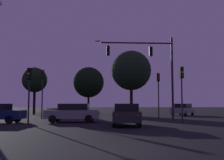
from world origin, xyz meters
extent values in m
plane|color=black|center=(0.00, 24.50, 0.00)|extent=(168.00, 168.00, 0.00)
cylinder|color=#232326|center=(6.43, 15.95, 3.87)|extent=(0.20, 0.20, 7.75)
cylinder|color=#232326|center=(3.08, 15.94, 7.20)|extent=(6.69, 0.16, 0.14)
ellipsoid|color=#F4EACC|center=(-0.57, 15.92, 7.35)|extent=(0.56, 0.28, 0.16)
cylinder|color=#232326|center=(4.42, 15.94, 7.03)|extent=(0.05, 0.05, 0.35)
cube|color=black|center=(4.42, 15.94, 6.40)|extent=(0.30, 0.24, 0.90)
sphere|color=#4C0A0A|center=(4.42, 16.08, 6.68)|extent=(0.18, 0.18, 0.18)
sphere|color=#F9A319|center=(4.42, 16.08, 6.40)|extent=(0.18, 0.18, 0.18)
sphere|color=#0C4219|center=(4.42, 16.08, 6.12)|extent=(0.18, 0.18, 0.18)
cylinder|color=#232326|center=(0.40, 15.93, 7.04)|extent=(0.05, 0.05, 0.32)
cube|color=black|center=(0.40, 15.93, 6.43)|extent=(0.30, 0.24, 0.90)
sphere|color=#4C0A0A|center=(0.40, 16.07, 6.71)|extent=(0.18, 0.18, 0.18)
sphere|color=#F9A319|center=(0.40, 16.07, 6.43)|extent=(0.18, 0.18, 0.18)
sphere|color=#0C4219|center=(0.40, 16.07, 6.15)|extent=(0.18, 0.18, 0.18)
cylinder|color=#232326|center=(-6.06, 18.42, 1.99)|extent=(0.12, 0.12, 3.99)
cube|color=black|center=(-6.06, 18.42, 4.44)|extent=(0.33, 0.27, 0.90)
sphere|color=red|center=(-6.05, 18.28, 4.72)|extent=(0.18, 0.18, 0.18)
sphere|color=#56380C|center=(-6.05, 18.28, 4.44)|extent=(0.18, 0.18, 0.18)
sphere|color=#0C4219|center=(-6.05, 18.28, 4.16)|extent=(0.18, 0.18, 0.18)
cylinder|color=#232326|center=(5.99, 19.85, 1.96)|extent=(0.12, 0.12, 3.91)
cube|color=black|center=(5.99, 19.85, 4.36)|extent=(0.33, 0.28, 0.90)
sphere|color=red|center=(5.97, 19.71, 4.64)|extent=(0.18, 0.18, 0.18)
sphere|color=#56380C|center=(5.97, 19.71, 4.36)|extent=(0.18, 0.18, 0.18)
sphere|color=#0C4219|center=(5.97, 19.71, 4.08)|extent=(0.18, 0.18, 0.18)
cylinder|color=#232326|center=(-5.62, 11.34, 1.63)|extent=(0.12, 0.12, 3.26)
cube|color=black|center=(-5.62, 11.34, 3.71)|extent=(0.36, 0.32, 0.90)
sphere|color=#4C0A0A|center=(-5.66, 11.21, 3.99)|extent=(0.18, 0.18, 0.18)
sphere|color=#F9A319|center=(-5.66, 11.21, 3.71)|extent=(0.18, 0.18, 0.18)
sphere|color=#0C4219|center=(-5.66, 11.21, 3.43)|extent=(0.18, 0.18, 0.18)
cylinder|color=#232326|center=(5.92, 11.65, 1.74)|extent=(0.12, 0.12, 3.47)
cube|color=black|center=(5.92, 11.65, 3.92)|extent=(0.35, 0.31, 0.90)
sphere|color=#4C0A0A|center=(5.96, 11.52, 4.20)|extent=(0.18, 0.18, 0.18)
sphere|color=#F9A319|center=(5.96, 11.52, 3.92)|extent=(0.18, 0.18, 0.18)
sphere|color=#0C4219|center=(5.96, 11.52, 3.64)|extent=(0.18, 0.18, 0.18)
cube|color=#232328|center=(1.41, 9.83, 0.66)|extent=(2.13, 4.27, 0.68)
cube|color=black|center=(1.40, 9.68, 1.26)|extent=(1.73, 2.35, 0.52)
cylinder|color=black|center=(0.71, 11.25, 0.32)|extent=(0.25, 0.65, 0.64)
cylinder|color=black|center=(2.32, 11.13, 0.32)|extent=(0.25, 0.65, 0.64)
cylinder|color=black|center=(0.50, 8.53, 0.32)|extent=(0.25, 0.65, 0.64)
cylinder|color=black|center=(2.11, 8.40, 0.32)|extent=(0.25, 0.65, 0.64)
sphere|color=red|center=(0.61, 7.80, 0.76)|extent=(0.14, 0.14, 0.14)
sphere|color=red|center=(1.88, 7.70, 0.76)|extent=(0.14, 0.14, 0.14)
cylinder|color=black|center=(-7.12, 13.84, 0.32)|extent=(0.65, 0.25, 0.64)
cylinder|color=black|center=(-7.26, 12.22, 0.32)|extent=(0.65, 0.25, 0.64)
cube|color=gray|center=(-2.62, 13.56, 0.66)|extent=(4.43, 2.16, 0.68)
cube|color=black|center=(-2.47, 13.55, 1.26)|extent=(2.44, 1.76, 0.52)
cylinder|color=black|center=(-4.10, 12.83, 0.32)|extent=(0.65, 0.24, 0.64)
cylinder|color=black|center=(-3.98, 14.49, 0.32)|extent=(0.65, 0.24, 0.64)
cylinder|color=black|center=(-1.26, 12.63, 0.32)|extent=(0.65, 0.24, 0.64)
cylinder|color=black|center=(-1.14, 14.29, 0.32)|extent=(0.65, 0.24, 0.64)
sphere|color=red|center=(-0.50, 12.76, 0.76)|extent=(0.14, 0.14, 0.14)
sphere|color=red|center=(-0.41, 14.06, 0.76)|extent=(0.14, 0.14, 0.14)
cube|color=gray|center=(10.36, 25.35, 0.66)|extent=(3.94, 4.36, 0.68)
cube|color=black|center=(10.45, 25.47, 1.26)|extent=(2.58, 2.70, 0.52)
cylinder|color=black|center=(10.15, 23.79, 0.32)|extent=(0.55, 0.63, 0.64)
cylinder|color=black|center=(8.90, 24.75, 0.32)|extent=(0.55, 0.63, 0.64)
cylinder|color=black|center=(11.82, 25.94, 0.32)|extent=(0.55, 0.63, 0.64)
cylinder|color=black|center=(10.57, 26.91, 0.32)|extent=(0.55, 0.63, 0.64)
sphere|color=red|center=(12.12, 26.61, 0.76)|extent=(0.14, 0.14, 0.14)
sphere|color=red|center=(11.14, 27.37, 0.76)|extent=(0.14, 0.14, 0.14)
cube|color=black|center=(-3.91, 21.72, 0.66)|extent=(4.51, 3.12, 0.68)
cube|color=black|center=(-3.77, 21.78, 1.26)|extent=(2.64, 2.21, 0.52)
cylinder|color=black|center=(-4.92, 20.51, 0.32)|extent=(0.67, 0.41, 0.64)
cylinder|color=black|center=(-5.47, 21.96, 0.32)|extent=(0.67, 0.41, 0.64)
cylinder|color=black|center=(-2.35, 21.48, 0.32)|extent=(0.67, 0.41, 0.64)
cylinder|color=black|center=(-2.90, 22.94, 0.32)|extent=(0.67, 0.41, 0.64)
sphere|color=red|center=(-1.73, 21.89, 0.76)|extent=(0.14, 0.14, 0.14)
sphere|color=red|center=(-2.17, 23.04, 0.76)|extent=(0.14, 0.14, 0.14)
cylinder|color=black|center=(3.77, 25.51, 2.00)|extent=(0.38, 0.38, 3.99)
sphere|color=black|center=(3.77, 25.51, 5.78)|extent=(5.12, 5.12, 5.12)
cylinder|color=black|center=(-1.94, 33.41, 1.59)|extent=(0.32, 0.32, 3.18)
sphere|color=black|center=(-1.94, 33.41, 4.85)|extent=(4.78, 4.78, 4.78)
cylinder|color=black|center=(-9.37, 29.47, 1.81)|extent=(0.33, 0.33, 3.62)
sphere|color=black|center=(-9.37, 29.47, 4.85)|extent=(3.49, 3.49, 3.49)
cylinder|color=black|center=(-11.31, 38.02, 2.18)|extent=(0.44, 0.44, 4.37)
cone|color=black|center=(-11.31, 38.02, 6.15)|extent=(3.53, 3.53, 3.57)
camera|label=1|loc=(-0.60, -8.89, 1.51)|focal=43.43mm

